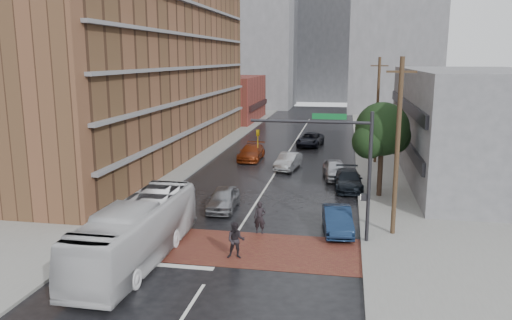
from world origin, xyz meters
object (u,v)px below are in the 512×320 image
Objects in this scene: car_travel_a at (223,199)px; car_travel_b at (288,161)px; pedestrian_a at (260,218)px; pedestrian_b at (236,240)px; transit_bus at (137,232)px; car_parked_near at (337,220)px; car_travel_c at (251,152)px; suv_travel at (310,139)px; car_parked_mid at (348,180)px; car_parked_far at (335,169)px.

car_travel_a reaches higher than car_travel_b.
pedestrian_a is 1.00× the size of pedestrian_b.
car_travel_b is at bearing 77.96° from transit_bus.
car_travel_a is 0.97× the size of car_travel_b.
car_travel_b reaches higher than car_parked_near.
car_travel_a is 16.65m from car_travel_c.
pedestrian_b is at bearing -84.36° from suv_travel.
pedestrian_b is at bearing -97.23° from pedestrian_a.
car_parked_mid is (9.46, -9.75, -0.02)m from car_travel_c.
car_parked_near is (4.38, 1.05, -0.22)m from pedestrian_a.
suv_travel is (5.15, 9.00, -0.01)m from car_travel_c.
car_travel_c is (-4.47, 20.68, -0.20)m from pedestrian_a.
pedestrian_a is 0.43× the size of car_travel_a.
car_travel_c is 10.37m from suv_travel.
car_parked_mid is at bearing -39.86° from car_travel_b.
car_parked_far is at bearing -24.66° from car_travel_b.
car_parked_far reaches higher than car_travel_c.
car_parked_far reaches higher than car_travel_a.
suv_travel is at bearing 94.16° from car_parked_far.
pedestrian_a is 4.51m from car_parked_near.
transit_bus is 2.17× the size of car_parked_mid.
suv_travel is 28.87m from car_parked_near.
car_travel_a is 0.85× the size of car_travel_c.
car_travel_a is 8.14m from car_parked_near.
car_parked_mid is (4.32, -18.75, -0.00)m from suv_travel.
car_parked_mid is (8.17, 6.85, -0.01)m from car_travel_a.
car_travel_c is at bearing 91.82° from car_travel_a.
pedestrian_b is 15.73m from car_parked_mid.
transit_bus is at bearing -125.95° from car_parked_mid.
pedestrian_a reaches higher than car_travel_a.
car_travel_a is 0.95× the size of car_parked_far.
transit_bus is 22.65m from car_travel_b.
car_travel_b is 5.48m from car_travel_c.
car_parked_near is 0.87× the size of car_parked_mid.
transit_bus is 2.13× the size of car_travel_c.
car_travel_c is at bearing -112.01° from suv_travel.
car_parked_far is (7.07, 10.14, 0.04)m from car_travel_a.
transit_bus is at bearing -122.96° from car_parked_far.
car_travel_a is at bearing -132.46° from car_parked_far.
car_travel_a is at bearing 101.68° from pedestrian_b.
pedestrian_a is at bearing -76.97° from car_travel_c.
car_travel_c is (-3.91, 24.46, -0.20)m from pedestrian_b.
suv_travel reaches higher than car_parked_near.
transit_bus is 2.48× the size of car_parked_near.
car_travel_b is (4.88, 22.10, -0.79)m from transit_bus.
car_travel_c is at bearing 103.44° from pedestrian_a.
car_travel_b is at bearing -86.97° from suv_travel.
pedestrian_b is at bearing -80.10° from car_travel_c.
transit_bus is 2.43× the size of car_travel_b.
car_travel_c is 1.12× the size of car_parked_far.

